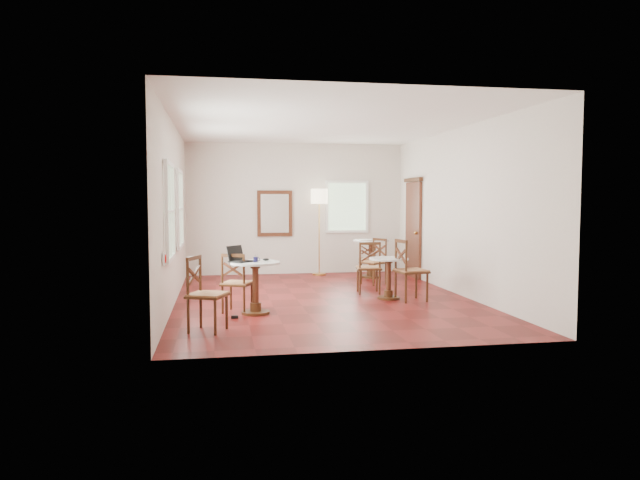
# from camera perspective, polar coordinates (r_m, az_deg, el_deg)

# --- Properties ---
(ground) EXTENTS (7.00, 7.00, 0.00)m
(ground) POSITION_cam_1_polar(r_m,az_deg,el_deg) (10.10, 0.30, -5.79)
(ground) COLOR #5E1110
(ground) RESTS_ON ground
(room_shell) EXTENTS (5.02, 7.02, 3.01)m
(room_shell) POSITION_cam_1_polar(r_m,az_deg,el_deg) (10.21, -0.31, 4.97)
(room_shell) COLOR beige
(room_shell) RESTS_ON ground
(cafe_table_near) EXTENTS (0.75, 0.75, 0.79)m
(cafe_table_near) POSITION_cam_1_polar(r_m,az_deg,el_deg) (8.75, -6.37, -4.10)
(cafe_table_near) COLOR #412310
(cafe_table_near) RESTS_ON ground
(cafe_table_mid) EXTENTS (0.67, 0.67, 0.71)m
(cafe_table_mid) POSITION_cam_1_polar(r_m,az_deg,el_deg) (10.07, 6.77, -3.30)
(cafe_table_mid) COLOR #412310
(cafe_table_mid) RESTS_ON ground
(cafe_table_back) EXTENTS (0.78, 0.78, 0.83)m
(cafe_table_back) POSITION_cam_1_polar(r_m,az_deg,el_deg) (12.79, 5.03, -1.41)
(cafe_table_back) COLOR #412310
(cafe_table_back) RESTS_ON ground
(chair_near_a) EXTENTS (0.55, 0.55, 0.91)m
(chair_near_a) POSITION_cam_1_polar(r_m,az_deg,el_deg) (8.90, -8.20, -4.20)
(chair_near_a) COLOR #412310
(chair_near_a) RESTS_ON ground
(chair_near_b) EXTENTS (0.60, 0.60, 0.98)m
(chair_near_b) POSITION_cam_1_polar(r_m,az_deg,el_deg) (7.70, -11.20, -5.24)
(chair_near_b) COLOR #412310
(chair_near_b) RESTS_ON ground
(chair_mid_a) EXTENTS (0.49, 0.49, 0.95)m
(chair_mid_a) POSITION_cam_1_polar(r_m,az_deg,el_deg) (10.64, 4.82, -2.72)
(chair_mid_a) COLOR #412310
(chair_mid_a) RESTS_ON ground
(chair_mid_b) EXTENTS (0.54, 0.54, 1.05)m
(chair_mid_b) POSITION_cam_1_polar(r_m,az_deg,el_deg) (9.92, 8.83, -2.97)
(chair_mid_b) COLOR #412310
(chair_mid_b) RESTS_ON ground
(chair_back_a) EXTENTS (0.46, 0.46, 0.84)m
(chair_back_a) POSITION_cam_1_polar(r_m,az_deg,el_deg) (12.75, 4.69, -1.86)
(chair_back_a) COLOR #412310
(chair_back_a) RESTS_ON ground
(chair_back_b) EXTENTS (0.59, 0.59, 0.93)m
(chair_back_b) POSITION_cam_1_polar(r_m,az_deg,el_deg) (11.78, 5.38, -2.13)
(chair_back_b) COLOR #412310
(chair_back_b) RESTS_ON ground
(floor_lamp) EXTENTS (0.38, 0.38, 1.96)m
(floor_lamp) POSITION_cam_1_polar(r_m,az_deg,el_deg) (13.14, -0.08, 3.75)
(floor_lamp) COLOR #BF8C3F
(floor_lamp) RESTS_ON ground
(laptop) EXTENTS (0.43, 0.43, 0.24)m
(laptop) POSITION_cam_1_polar(r_m,az_deg,el_deg) (8.74, -8.00, -1.75)
(laptop) COLOR black
(laptop) RESTS_ON cafe_table_near
(mouse) EXTENTS (0.10, 0.07, 0.04)m
(mouse) POSITION_cam_1_polar(r_m,az_deg,el_deg) (8.86, -5.34, -1.91)
(mouse) COLOR black
(mouse) RESTS_ON cafe_table_near
(navy_mug) EXTENTS (0.10, 0.07, 0.08)m
(navy_mug) POSITION_cam_1_polar(r_m,az_deg,el_deg) (8.68, -6.33, -1.91)
(navy_mug) COLOR #100F34
(navy_mug) RESTS_ON cafe_table_near
(water_glass) EXTENTS (0.06, 0.06, 0.10)m
(water_glass) POSITION_cam_1_polar(r_m,az_deg,el_deg) (8.82, -6.25, -1.74)
(water_glass) COLOR white
(water_glass) RESTS_ON cafe_table_near
(power_adapter) EXTENTS (0.10, 0.06, 0.04)m
(power_adapter) POSITION_cam_1_polar(r_m,az_deg,el_deg) (8.54, -8.40, -7.50)
(power_adapter) COLOR black
(power_adapter) RESTS_ON ground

